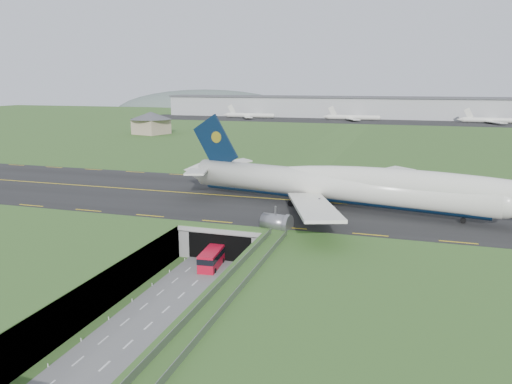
% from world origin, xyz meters
% --- Properties ---
extents(ground, '(900.00, 900.00, 0.00)m').
position_xyz_m(ground, '(0.00, 0.00, 0.00)').
color(ground, '#325321').
rests_on(ground, ground).
extents(airfield_deck, '(800.00, 800.00, 6.00)m').
position_xyz_m(airfield_deck, '(0.00, 0.00, 3.00)').
color(airfield_deck, gray).
rests_on(airfield_deck, ground).
extents(trench_road, '(12.00, 75.00, 0.20)m').
position_xyz_m(trench_road, '(0.00, -7.50, 0.10)').
color(trench_road, slate).
rests_on(trench_road, ground).
extents(taxiway, '(800.00, 44.00, 0.18)m').
position_xyz_m(taxiway, '(0.00, 33.00, 6.09)').
color(taxiway, black).
rests_on(taxiway, airfield_deck).
extents(tunnel_portal, '(17.00, 22.30, 6.00)m').
position_xyz_m(tunnel_portal, '(0.00, 16.71, 3.33)').
color(tunnel_portal, gray).
rests_on(tunnel_portal, ground).
extents(guideway, '(3.00, 53.00, 7.05)m').
position_xyz_m(guideway, '(11.00, -19.11, 5.32)').
color(guideway, '#A8A8A3').
rests_on(guideway, ground).
extents(jumbo_jet, '(86.83, 56.43, 19.04)m').
position_xyz_m(jumbo_jet, '(22.74, 28.09, 11.11)').
color(jumbo_jet, silver).
rests_on(jumbo_jet, ground).
extents(shuttle_tram, '(3.54, 7.85, 3.11)m').
position_xyz_m(shuttle_tram, '(-0.13, 4.43, 1.71)').
color(shuttle_tram, red).
rests_on(shuttle_tram, ground).
extents(service_building, '(25.37, 25.37, 11.20)m').
position_xyz_m(service_building, '(-92.70, 152.71, 12.63)').
color(service_building, tan).
rests_on(service_building, ground).
extents(cargo_terminal, '(320.00, 67.00, 15.60)m').
position_xyz_m(cargo_terminal, '(-0.02, 299.41, 13.96)').
color(cargo_terminal, '#B2B2B2').
rests_on(cargo_terminal, ground).
extents(distant_hills, '(700.00, 91.00, 60.00)m').
position_xyz_m(distant_hills, '(64.38, 430.00, -4.00)').
color(distant_hills, '#546560').
rests_on(distant_hills, ground).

